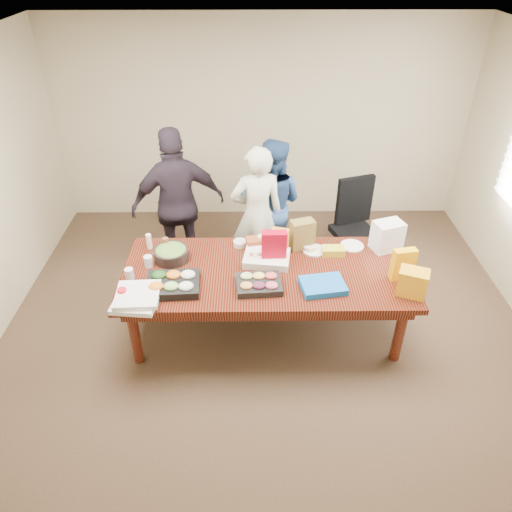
{
  "coord_description": "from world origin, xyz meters",
  "views": [
    {
      "loc": [
        -0.14,
        -3.71,
        3.5
      ],
      "look_at": [
        -0.1,
        0.1,
        0.85
      ],
      "focal_mm": 33.35,
      "sensor_mm": 36.0,
      "label": 1
    }
  ],
  "objects_px": {
    "person_right": "(271,204)",
    "office_chair": "(355,230)",
    "person_center": "(257,215)",
    "sheet_cake": "(267,258)",
    "salad_bowl": "(171,254)",
    "conference_table": "(266,300)"
  },
  "relations": [
    {
      "from": "person_right",
      "to": "office_chair",
      "type": "bearing_deg",
      "value": -173.0
    },
    {
      "from": "person_center",
      "to": "sheet_cake",
      "type": "height_order",
      "value": "person_center"
    },
    {
      "from": "person_center",
      "to": "salad_bowl",
      "type": "distance_m",
      "value": 1.16
    },
    {
      "from": "office_chair",
      "to": "salad_bowl",
      "type": "relative_size",
      "value": 3.07
    },
    {
      "from": "office_chair",
      "to": "sheet_cake",
      "type": "distance_m",
      "value": 1.45
    },
    {
      "from": "person_center",
      "to": "salad_bowl",
      "type": "xyz_separation_m",
      "value": [
        -0.87,
        -0.76,
        -0.01
      ]
    },
    {
      "from": "conference_table",
      "to": "person_center",
      "type": "distance_m",
      "value": 1.07
    },
    {
      "from": "conference_table",
      "to": "sheet_cake",
      "type": "relative_size",
      "value": 6.28
    },
    {
      "from": "office_chair",
      "to": "salad_bowl",
      "type": "height_order",
      "value": "office_chair"
    },
    {
      "from": "office_chair",
      "to": "sheet_cake",
      "type": "relative_size",
      "value": 2.41
    },
    {
      "from": "conference_table",
      "to": "person_center",
      "type": "bearing_deg",
      "value": 94.77
    },
    {
      "from": "office_chair",
      "to": "person_right",
      "type": "height_order",
      "value": "person_right"
    },
    {
      "from": "person_right",
      "to": "salad_bowl",
      "type": "distance_m",
      "value": 1.48
    },
    {
      "from": "conference_table",
      "to": "person_right",
      "type": "height_order",
      "value": "person_right"
    },
    {
      "from": "salad_bowl",
      "to": "person_center",
      "type": "bearing_deg",
      "value": 41.3
    },
    {
      "from": "conference_table",
      "to": "sheet_cake",
      "type": "height_order",
      "value": "sheet_cake"
    },
    {
      "from": "office_chair",
      "to": "person_right",
      "type": "distance_m",
      "value": 1.05
    },
    {
      "from": "conference_table",
      "to": "person_right",
      "type": "xyz_separation_m",
      "value": [
        0.09,
        1.26,
        0.42
      ]
    },
    {
      "from": "person_right",
      "to": "salad_bowl",
      "type": "bearing_deg",
      "value": 62.61
    },
    {
      "from": "conference_table",
      "to": "salad_bowl",
      "type": "height_order",
      "value": "salad_bowl"
    },
    {
      "from": "salad_bowl",
      "to": "conference_table",
      "type": "bearing_deg",
      "value": -12.38
    },
    {
      "from": "office_chair",
      "to": "sheet_cake",
      "type": "bearing_deg",
      "value": -156.87
    }
  ]
}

